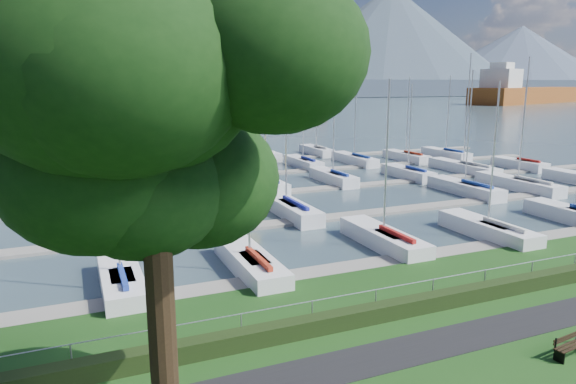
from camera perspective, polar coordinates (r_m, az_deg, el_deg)
path at (r=21.34m, az=16.48°, el=-15.80°), size 160.00×2.00×0.04m
water at (r=277.83m, az=-20.56°, el=9.19°), size 800.00×540.00×0.20m
hedge at (r=23.03m, az=12.37°, el=-12.48°), size 80.00×0.70×0.70m
fence at (r=22.99m, az=11.89°, el=-10.19°), size 80.00×0.04×0.04m
foothill at (r=347.60m, az=-21.19°, el=10.62°), size 900.00×80.00×12.00m
mountains at (r=424.06m, az=-20.97°, el=16.27°), size 1190.00×360.00×115.00m
docks at (r=46.19m, az=-6.76°, el=-0.57°), size 90.00×41.60×0.25m
bench_right at (r=22.12m, az=29.00°, el=-14.66°), size 1.84×0.64×0.85m
tree at (r=12.40m, az=-15.99°, el=8.52°), size 8.54×7.85×13.39m
crane at (r=44.99m, az=-5.78°, el=6.28°), size 6.53×13.20×22.35m
cargo_ship_mid at (r=234.71m, az=-9.20°, el=10.37°), size 100.36×41.92×21.50m
cargo_ship_east at (r=289.13m, az=25.04°, el=9.71°), size 95.27×46.99×21.50m
sailboat_fleet at (r=47.80m, az=-8.91°, el=6.52°), size 75.17×49.14×13.54m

